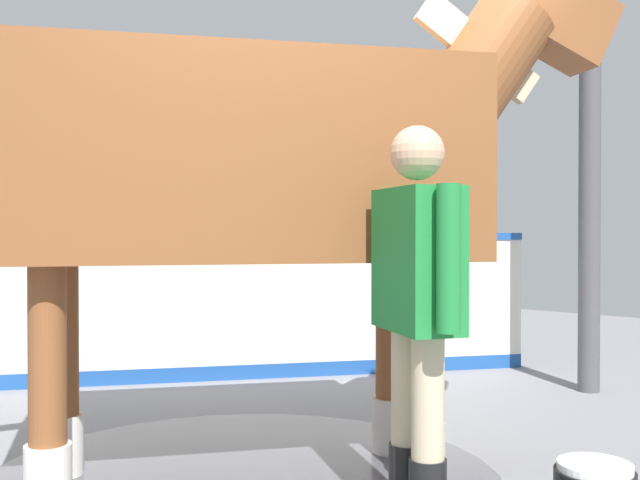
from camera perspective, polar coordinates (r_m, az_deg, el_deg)
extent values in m
cube|color=gray|center=(4.01, -5.16, -17.14)|extent=(16.00, 16.00, 0.02)
cylinder|color=#4C4C54|center=(3.84, -6.17, -17.79)|extent=(2.58, 2.58, 0.00)
cube|color=silver|center=(6.10, -8.78, -5.39)|extent=(4.54, 3.29, 1.14)
cube|color=#1E4C99|center=(6.07, -8.79, 0.24)|extent=(4.56, 3.31, 0.06)
cube|color=#1E4C99|center=(6.18, -8.77, -10.08)|extent=(4.55, 3.30, 0.12)
cylinder|color=#4C4C51|center=(5.96, 19.99, 1.81)|extent=(0.16, 0.16, 2.67)
cube|color=brown|center=(3.65, -6.20, 5.98)|extent=(2.39, 2.09, 0.96)
cylinder|color=brown|center=(4.14, 5.41, -8.76)|extent=(0.16, 0.16, 1.08)
cylinder|color=silver|center=(4.22, 5.40, -13.96)|extent=(0.20, 0.20, 0.30)
cylinder|color=brown|center=(3.65, 8.01, -10.06)|extent=(0.16, 0.16, 1.08)
cylinder|color=silver|center=(3.74, 8.00, -15.90)|extent=(0.20, 0.20, 0.30)
cylinder|color=brown|center=(3.96, -19.18, -9.22)|extent=(0.16, 0.16, 1.08)
cylinder|color=silver|center=(4.05, -19.16, -14.63)|extent=(0.20, 0.20, 0.30)
cylinder|color=brown|center=(3.45, -20.20, -10.73)|extent=(0.16, 0.16, 1.08)
cylinder|color=silver|center=(3.55, -20.17, -16.87)|extent=(0.20, 0.20, 0.30)
cylinder|color=brown|center=(4.06, 11.97, 12.21)|extent=(0.91, 0.83, 0.91)
cube|color=#C6B793|center=(4.09, 11.98, 14.18)|extent=(0.60, 0.45, 0.56)
cube|color=brown|center=(4.33, 17.63, 15.92)|extent=(0.69, 0.61, 0.56)
cylinder|color=#C6B793|center=(2.99, 8.28, -11.82)|extent=(0.13, 0.13, 0.49)
cylinder|color=#C6B793|center=(3.19, 6.67, -11.04)|extent=(0.13, 0.13, 0.49)
cube|color=#1E7F38|center=(3.02, 7.47, -1.48)|extent=(0.44, 0.52, 0.58)
cylinder|color=#1E7F38|center=(2.76, 9.85, -1.40)|extent=(0.09, 0.09, 0.55)
cylinder|color=#1E7F38|center=(3.29, 5.46, -1.04)|extent=(0.09, 0.09, 0.55)
sphere|color=tan|center=(3.04, 7.48, 6.64)|extent=(0.22, 0.22, 0.22)
cylinder|color=white|center=(3.25, 20.36, -16.01)|extent=(0.29, 0.29, 0.03)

